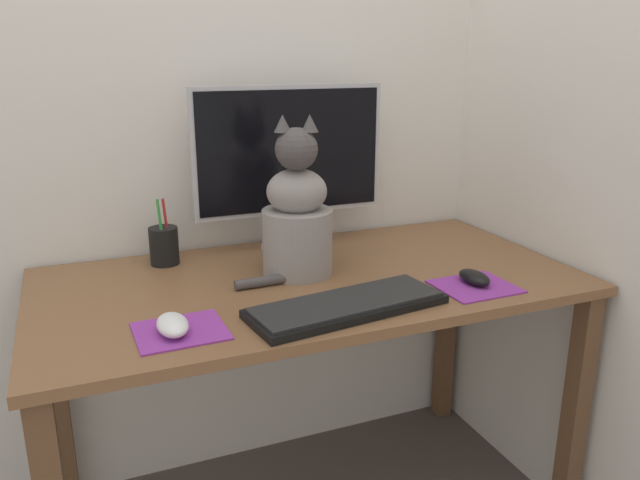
{
  "coord_description": "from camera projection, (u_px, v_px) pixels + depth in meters",
  "views": [
    {
      "loc": [
        -0.53,
        -1.36,
        1.25
      ],
      "look_at": [
        -0.01,
        -0.09,
        0.84
      ],
      "focal_mm": 35.0,
      "sensor_mm": 36.0,
      "label": 1
    }
  ],
  "objects": [
    {
      "name": "mousepad_right",
      "position": [
        475.0,
        287.0,
        1.49
      ],
      "size": [
        0.18,
        0.16,
        0.0
      ],
      "rotation": [
        0.0,
        0.0,
        0.02
      ],
      "color": "purple",
      "rests_on": "desk"
    },
    {
      "name": "cat",
      "position": [
        297.0,
        217.0,
        1.54
      ],
      "size": [
        0.29,
        0.22,
        0.4
      ],
      "rotation": [
        0.0,
        0.0,
        -0.33
      ],
      "color": "gray",
      "rests_on": "desk"
    },
    {
      "name": "keyboard",
      "position": [
        346.0,
        305.0,
        1.35
      ],
      "size": [
        0.46,
        0.21,
        0.02
      ],
      "rotation": [
        0.0,
        0.0,
        0.13
      ],
      "color": "black",
      "rests_on": "desk"
    },
    {
      "name": "monitor",
      "position": [
        290.0,
        159.0,
        1.71
      ],
      "size": [
        0.54,
        0.17,
        0.46
      ],
      "color": "#B2B2B7",
      "rests_on": "desk"
    },
    {
      "name": "desk",
      "position": [
        310.0,
        313.0,
        1.58
      ],
      "size": [
        1.33,
        0.68,
        0.71
      ],
      "color": "brown",
      "rests_on": "ground_plane"
    },
    {
      "name": "wall_back",
      "position": [
        260.0,
        52.0,
        1.73
      ],
      "size": [
        7.0,
        0.04,
        2.5
      ],
      "color": "silver",
      "rests_on": "ground_plane"
    },
    {
      "name": "mousepad_left",
      "position": [
        180.0,
        331.0,
        1.25
      ],
      "size": [
        0.18,
        0.16,
        0.0
      ],
      "rotation": [
        0.0,
        0.0,
        0.03
      ],
      "color": "purple",
      "rests_on": "desk"
    },
    {
      "name": "pen_cup",
      "position": [
        164.0,
        245.0,
        1.64
      ],
      "size": [
        0.08,
        0.08,
        0.18
      ],
      "color": "black",
      "rests_on": "desk"
    },
    {
      "name": "wall_side_right",
      "position": [
        552.0,
        52.0,
        1.65
      ],
      "size": [
        0.04,
        7.0,
        2.5
      ],
      "rotation": [
        0.0,
        0.0,
        1.57
      ],
      "color": "silver",
      "rests_on": "ground_plane"
    },
    {
      "name": "computer_mouse_right",
      "position": [
        474.0,
        277.0,
        1.5
      ],
      "size": [
        0.06,
        0.1,
        0.03
      ],
      "color": "black",
      "rests_on": "mousepad_right"
    },
    {
      "name": "computer_mouse_left",
      "position": [
        173.0,
        325.0,
        1.23
      ],
      "size": [
        0.06,
        0.11,
        0.03
      ],
      "color": "white",
      "rests_on": "mousepad_left"
    }
  ]
}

